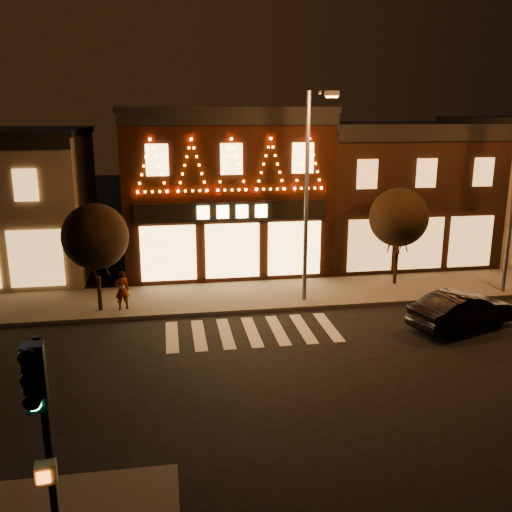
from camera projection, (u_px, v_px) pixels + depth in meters
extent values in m
plane|color=black|center=(272.00, 381.00, 17.27)|extent=(120.00, 120.00, 0.00)
cube|color=#47423D|center=(282.00, 294.00, 25.21)|extent=(44.00, 4.00, 0.15)
cube|color=black|center=(223.00, 191.00, 29.64)|extent=(10.00, 8.00, 8.00)
cube|color=black|center=(222.00, 110.00, 28.59)|extent=(10.20, 8.20, 0.30)
cube|color=black|center=(231.00, 119.00, 24.82)|extent=(10.00, 0.25, 0.50)
cube|color=black|center=(232.00, 211.00, 25.82)|extent=(9.00, 0.15, 0.90)
cube|color=#FFD87F|center=(232.00, 212.00, 25.73)|extent=(3.40, 0.08, 0.60)
cube|color=black|center=(391.00, 194.00, 31.22)|extent=(9.00, 8.00, 7.20)
cube|color=black|center=(396.00, 125.00, 30.28)|extent=(9.20, 8.20, 0.30)
cube|color=black|center=(429.00, 136.00, 26.51)|extent=(9.00, 0.25, 0.50)
cylinder|color=black|center=(51.00, 470.00, 8.99)|extent=(0.12, 0.12, 4.65)
cube|color=black|center=(35.00, 377.00, 8.33)|extent=(0.36, 0.34, 1.06)
cylinder|color=#19FF72|center=(34.00, 404.00, 8.26)|extent=(0.23, 0.09, 0.22)
cube|color=beige|center=(46.00, 473.00, 8.77)|extent=(0.35, 0.26, 0.34)
cylinder|color=#59595E|center=(306.00, 200.00, 23.23)|extent=(0.18, 0.18, 8.75)
cylinder|color=#59595E|center=(320.00, 93.00, 21.38)|extent=(0.55, 1.72, 0.11)
cube|color=#59595E|center=(332.00, 93.00, 20.62)|extent=(0.61, 0.44, 0.20)
cube|color=orange|center=(332.00, 97.00, 20.65)|extent=(0.46, 0.32, 0.05)
cylinder|color=black|center=(100.00, 293.00, 22.81)|extent=(0.17, 0.17, 1.45)
sphere|color=black|center=(95.00, 236.00, 22.21)|extent=(2.65, 2.65, 2.65)
cylinder|color=black|center=(395.00, 268.00, 26.38)|extent=(0.16, 0.16, 1.49)
sphere|color=black|center=(399.00, 217.00, 25.76)|extent=(2.72, 2.72, 2.72)
imported|color=black|center=(462.00, 310.00, 21.34)|extent=(4.56, 2.75, 1.42)
imported|color=gray|center=(122.00, 290.00, 22.90)|extent=(0.69, 0.55, 1.66)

